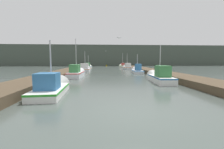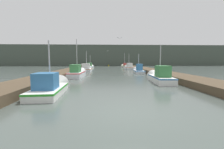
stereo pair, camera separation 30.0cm
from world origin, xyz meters
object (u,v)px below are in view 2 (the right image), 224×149
(fishing_boat_7, at_px, (124,66))
(mooring_piling_0, at_px, (125,65))
(fishing_boat_5, at_px, (129,67))
(mooring_piling_3, at_px, (81,68))
(fishing_boat_3, at_px, (138,70))
(seagull_1, at_px, (119,38))
(fishing_boat_4, at_px, (87,69))
(fishing_boat_1, at_px, (159,77))
(fishing_boat_2, at_px, (78,73))
(mooring_piling_1, at_px, (80,69))
(fishing_boat_6, at_px, (90,67))
(mooring_piling_2, at_px, (90,65))
(seagull_lead, at_px, (108,51))
(channel_buoy, at_px, (109,66))
(fishing_boat_0, at_px, (51,87))

(fishing_boat_7, distance_m, mooring_piling_0, 4.67)
(fishing_boat_5, height_order, mooring_piling_3, fishing_boat_5)
(fishing_boat_3, bearing_deg, seagull_1, -113.02)
(fishing_boat_4, distance_m, mooring_piling_3, 1.24)
(fishing_boat_1, xyz_separation_m, fishing_boat_2, (-8.68, 4.78, 0.01))
(mooring_piling_1, relative_size, mooring_piling_3, 0.76)
(fishing_boat_6, distance_m, mooring_piling_1, 11.19)
(fishing_boat_6, distance_m, mooring_piling_0, 13.69)
(mooring_piling_2, height_order, seagull_lead, seagull_lead)
(channel_buoy, bearing_deg, mooring_piling_2, -143.27)
(fishing_boat_0, xyz_separation_m, mooring_piling_1, (-1.00, 17.12, 0.10))
(mooring_piling_0, height_order, seagull_lead, seagull_lead)
(fishing_boat_4, height_order, mooring_piling_1, fishing_boat_4)
(fishing_boat_6, bearing_deg, fishing_boat_0, -86.92)
(fishing_boat_6, xyz_separation_m, mooring_piling_2, (-0.94, 9.65, 0.24))
(fishing_boat_4, distance_m, seagull_1, 13.04)
(channel_buoy, distance_m, seagull_1, 34.70)
(fishing_boat_0, distance_m, fishing_boat_2, 9.30)
(fishing_boat_3, bearing_deg, fishing_boat_0, -115.47)
(fishing_boat_0, relative_size, fishing_boat_5, 0.93)
(fishing_boat_0, xyz_separation_m, fishing_boat_2, (-0.02, 9.30, 0.11))
(mooring_piling_0, relative_size, mooring_piling_2, 0.95)
(mooring_piling_1, bearing_deg, fishing_boat_7, 57.87)
(fishing_boat_0, xyz_separation_m, seagull_lead, (4.03, 24.69, 3.75))
(fishing_boat_0, height_order, fishing_boat_4, fishing_boat_4)
(fishing_boat_7, distance_m, mooring_piling_2, 11.31)
(fishing_boat_7, bearing_deg, fishing_boat_6, -156.63)
(fishing_boat_5, distance_m, mooring_piling_2, 17.06)
(channel_buoy, relative_size, seagull_1, 1.90)
(fishing_boat_4, xyz_separation_m, fishing_boat_6, (-0.20, 9.17, -0.02))
(fishing_boat_1, relative_size, mooring_piling_3, 4.03)
(fishing_boat_1, height_order, fishing_boat_4, fishing_boat_4)
(fishing_boat_7, height_order, mooring_piling_2, fishing_boat_7)
(fishing_boat_3, relative_size, mooring_piling_0, 4.64)
(fishing_boat_6, xyz_separation_m, fishing_boat_7, (9.22, 4.68, -0.01))
(seagull_1, bearing_deg, fishing_boat_4, -70.25)
(mooring_piling_2, bearing_deg, fishing_boat_6, -84.42)
(mooring_piling_1, xyz_separation_m, mooring_piling_2, (-0.20, 20.82, 0.15))
(fishing_boat_6, bearing_deg, fishing_boat_1, -66.88)
(fishing_boat_1, height_order, channel_buoy, fishing_boat_1)
(fishing_boat_7, bearing_deg, fishing_boat_5, -94.59)
(fishing_boat_2, xyz_separation_m, channel_buoy, (4.68, 33.02, -0.35))
(fishing_boat_6, relative_size, mooring_piling_3, 4.00)
(fishing_boat_2, bearing_deg, mooring_piling_1, 98.44)
(mooring_piling_0, bearing_deg, fishing_boat_7, -100.63)
(seagull_lead, bearing_deg, seagull_1, 31.73)
(fishing_boat_7, bearing_deg, fishing_boat_1, -94.15)
(fishing_boat_5, distance_m, fishing_boat_6, 9.97)
(fishing_boat_5, relative_size, mooring_piling_3, 3.75)
(mooring_piling_0, xyz_separation_m, mooring_piling_2, (-11.02, 0.38, 0.04))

